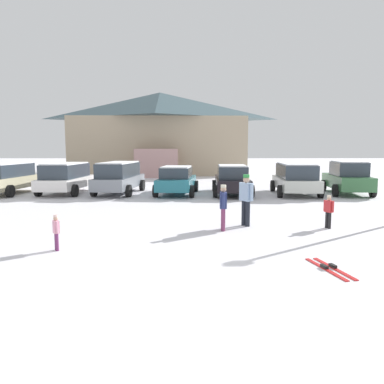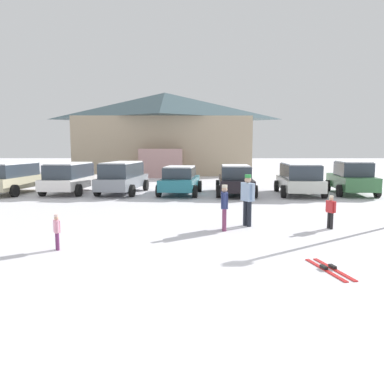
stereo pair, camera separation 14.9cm
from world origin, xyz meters
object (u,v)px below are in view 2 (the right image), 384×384
Objects in this scene: parked_white_suv at (70,177)px; parked_silver_wagon at (299,178)px; skier_teen_in_navy_coat at (224,205)px; pair_of_skis at (329,269)px; parked_black_sedan at (235,179)px; skier_adult_in_blue_parka at (248,197)px; ski_lodge at (165,133)px; parked_grey_wagon at (123,177)px; parked_beige_suv at (12,177)px; parked_green_coupe at (352,178)px; skier_child_in_pink_snowsuit at (57,230)px; skier_child_in_red_jacket at (331,210)px; parked_teal_hatchback at (180,180)px.

parked_white_suv is 12.47m from parked_silver_wagon.
skier_teen_in_navy_coat is 0.93× the size of pair_of_skis.
parked_silver_wagon is (3.40, -0.12, 0.10)m from parked_black_sedan.
parked_silver_wagon is at bearing 64.69° from skier_adult_in_blue_parka.
parked_silver_wagon reaches higher than skier_adult_in_blue_parka.
ski_lodge is 3.44× the size of parked_grey_wagon.
parked_beige_suv is 1.05× the size of parked_green_coupe.
skier_child_in_pink_snowsuit is 8.02m from skier_child_in_red_jacket.
skier_teen_in_navy_coat is (4.95, -9.22, -0.13)m from parked_grey_wagon.
skier_teen_in_navy_coat is (4.29, 2.22, 0.29)m from skier_child_in_pink_snowsuit.
skier_child_in_red_jacket is 0.63× the size of skier_adult_in_blue_parka.
parked_white_suv is at bearing 135.31° from skier_adult_in_blue_parka.
parked_teal_hatchback is at bearing -178.77° from parked_green_coupe.
parked_beige_suv is (-6.94, -16.83, -3.04)m from ski_lodge.
skier_child_in_pink_snowsuit is 6.40m from pair_of_skis.
parked_black_sedan is at bearing 177.91° from parked_silver_wagon.
pair_of_skis is (0.73, -12.51, -0.78)m from parked_black_sedan.
parked_green_coupe is 11.72m from skier_teen_in_navy_coat.
skier_adult_in_blue_parka is (5.07, 2.91, 0.44)m from skier_child_in_pink_snowsuit.
parked_white_suv reaches higher than skier_teen_in_navy_coat.
parked_silver_wagon is 3.03× the size of pair_of_skis.
parked_black_sedan is at bearing -0.56° from parked_beige_suv.
parked_beige_suv is 0.99× the size of parked_silver_wagon.
parked_white_suv reaches higher than skier_adult_in_blue_parka.
parked_grey_wagon is 1.11× the size of parked_green_coupe.
parked_white_suv is 1.00× the size of parked_silver_wagon.
skier_child_in_pink_snowsuit is (-11.78, -11.24, -0.38)m from parked_green_coupe.
ski_lodge is 3.82× the size of parked_green_coupe.
parked_white_suv is 3.04× the size of pair_of_skis.
skier_child_in_red_jacket is (-4.17, -8.70, -0.29)m from parked_green_coupe.
skier_adult_in_blue_parka reaches higher than skier_teen_in_navy_coat.
parked_green_coupe reaches higher than parked_grey_wagon.
parked_black_sedan is at bearing 1.10° from parked_teal_hatchback.
skier_adult_in_blue_parka is at bearing 104.80° from pair_of_skis.
skier_child_in_pink_snowsuit is at bearing -86.68° from parked_grey_wagon.
skier_teen_in_navy_coat is at bearing -138.66° from skier_adult_in_blue_parka.
ski_lodge is at bearing 124.50° from parked_green_coupe.
ski_lodge is at bearing 97.68° from parked_teal_hatchback.
skier_child_in_red_jacket is at bearing -38.61° from parked_white_suv.
parked_white_suv is at bearing 141.39° from skier_child_in_red_jacket.
parked_white_suv is 3.26× the size of skier_teen_in_navy_coat.
ski_lodge is at bearing 100.92° from skier_adult_in_blue_parka.
skier_teen_in_navy_coat is at bearing -81.06° from ski_lodge.
parked_beige_suv is 2.72× the size of skier_adult_in_blue_parka.
parked_beige_suv is at bearing 148.79° from skier_child_in_red_jacket.
parked_green_coupe reaches higher than parked_teal_hatchback.
parked_grey_wagon is 3.42× the size of skier_teen_in_navy_coat.
parked_silver_wagon is 8.54m from skier_child_in_red_jacket.
skier_adult_in_blue_parka is at bearing -56.07° from parked_grey_wagon.
skier_teen_in_navy_coat is at bearing -39.27° from parked_beige_suv.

